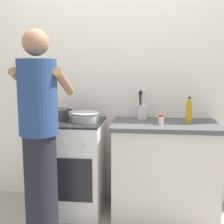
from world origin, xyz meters
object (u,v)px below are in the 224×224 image
object	(u,v)px
spice_bottle	(161,120)
person	(40,139)
stove_range	(72,166)
utensil_crock	(142,109)
oil_bottle	(189,112)
mixing_bowl	(86,116)
pot	(58,115)

from	to	relation	value
spice_bottle	person	size ratio (longest dim) A/B	0.05
stove_range	person	xyz separation A→B (m)	(-0.11, -0.58, 0.41)
utensil_crock	oil_bottle	world-z (taller)	utensil_crock
mixing_bowl	utensil_crock	size ratio (longest dim) A/B	0.90
mixing_bowl	spice_bottle	bearing A→B (deg)	-6.72
spice_bottle	person	bearing A→B (deg)	-152.84
stove_range	spice_bottle	world-z (taller)	spice_bottle
pot	mixing_bowl	xyz separation A→B (m)	(0.28, -0.03, -0.01)
spice_bottle	oil_bottle	size ratio (longest dim) A/B	0.37
utensil_crock	spice_bottle	world-z (taller)	utensil_crock
utensil_crock	oil_bottle	distance (m)	0.47
utensil_crock	spice_bottle	xyz separation A→B (m)	(0.17, -0.29, -0.06)
stove_range	oil_bottle	bearing A→B (deg)	1.79
oil_bottle	mixing_bowl	bearing A→B (deg)	-178.02
oil_bottle	spice_bottle	bearing A→B (deg)	-155.94
stove_range	person	world-z (taller)	person
utensil_crock	person	distance (m)	1.12
pot	stove_range	bearing A→B (deg)	-12.13
stove_range	person	size ratio (longest dim) A/B	0.53
pot	oil_bottle	size ratio (longest dim) A/B	1.11
pot	person	distance (m)	0.62
stove_range	spice_bottle	size ratio (longest dim) A/B	9.75
spice_bottle	person	world-z (taller)	person
mixing_bowl	utensil_crock	bearing A→B (deg)	20.44
person	utensil_crock	bearing A→B (deg)	44.66
mixing_bowl	spice_bottle	size ratio (longest dim) A/B	3.08
mixing_bowl	oil_bottle	distance (m)	0.98
pot	mixing_bowl	distance (m)	0.28
stove_range	pot	xyz separation A→B (m)	(-0.14, 0.03, 0.51)
spice_bottle	pot	bearing A→B (deg)	173.51
stove_range	mixing_bowl	size ratio (longest dim) A/B	3.17
spice_bottle	oil_bottle	xyz separation A→B (m)	(0.26, 0.12, 0.06)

